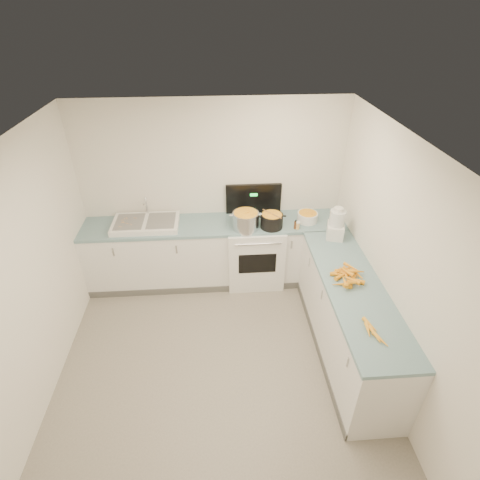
{
  "coord_description": "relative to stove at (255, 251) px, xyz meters",
  "views": [
    {
      "loc": [
        0.03,
        -2.61,
        3.48
      ],
      "look_at": [
        0.3,
        1.1,
        1.05
      ],
      "focal_mm": 28.0,
      "sensor_mm": 36.0,
      "label": 1
    }
  ],
  "objects": [
    {
      "name": "floor",
      "position": [
        -0.55,
        -1.69,
        -0.47
      ],
      "size": [
        3.5,
        4.0,
        0.0
      ],
      "primitive_type": null,
      "color": "gray",
      "rests_on": "ground"
    },
    {
      "name": "ceiling",
      "position": [
        -0.55,
        -1.69,
        2.03
      ],
      "size": [
        3.5,
        4.0,
        0.0
      ],
      "primitive_type": null,
      "rotation": [
        3.14,
        0.0,
        0.0
      ],
      "color": "white",
      "rests_on": "ground"
    },
    {
      "name": "wall_back",
      "position": [
        -0.55,
        0.31,
        0.78
      ],
      "size": [
        3.5,
        0.0,
        2.5
      ],
      "primitive_type": null,
      "rotation": [
        1.57,
        0.0,
        0.0
      ],
      "color": "white",
      "rests_on": "ground"
    },
    {
      "name": "wall_left",
      "position": [
        -2.3,
        -1.69,
        0.78
      ],
      "size": [
        0.0,
        4.0,
        2.5
      ],
      "primitive_type": null,
      "rotation": [
        1.57,
        0.0,
        1.57
      ],
      "color": "white",
      "rests_on": "ground"
    },
    {
      "name": "wall_right",
      "position": [
        1.2,
        -1.69,
        0.78
      ],
      "size": [
        0.0,
        4.0,
        2.5
      ],
      "primitive_type": null,
      "rotation": [
        1.57,
        0.0,
        -1.57
      ],
      "color": "white",
      "rests_on": "ground"
    },
    {
      "name": "counter_back",
      "position": [
        -0.55,
        0.01,
        -0.0
      ],
      "size": [
        3.5,
        0.62,
        0.94
      ],
      "color": "white",
      "rests_on": "ground"
    },
    {
      "name": "counter_right",
      "position": [
        0.9,
        -1.39,
        -0.0
      ],
      "size": [
        0.62,
        2.2,
        0.94
      ],
      "color": "white",
      "rests_on": "ground"
    },
    {
      "name": "stove",
      "position": [
        0.0,
        0.0,
        0.0
      ],
      "size": [
        0.76,
        0.65,
        1.36
      ],
      "color": "white",
      "rests_on": "ground"
    },
    {
      "name": "sink",
      "position": [
        -1.45,
        0.02,
        0.5
      ],
      "size": [
        0.86,
        0.52,
        0.31
      ],
      "color": "white",
      "rests_on": "counter_back"
    },
    {
      "name": "steel_pot",
      "position": [
        -0.14,
        -0.14,
        0.57
      ],
      "size": [
        0.4,
        0.4,
        0.25
      ],
      "primitive_type": "cylinder",
      "rotation": [
        0.0,
        0.0,
        -0.2
      ],
      "color": "silver",
      "rests_on": "stove"
    },
    {
      "name": "black_pot",
      "position": [
        0.2,
        -0.14,
        0.55
      ],
      "size": [
        0.36,
        0.36,
        0.21
      ],
      "primitive_type": "cylinder",
      "rotation": [
        0.0,
        0.0,
        -0.25
      ],
      "color": "black",
      "rests_on": "stove"
    },
    {
      "name": "wooden_spoon",
      "position": [
        0.2,
        -0.14,
        0.66
      ],
      "size": [
        0.21,
        0.26,
        0.01
      ],
      "primitive_type": "cylinder",
      "rotation": [
        1.57,
        0.0,
        0.68
      ],
      "color": "#AD7A47",
      "rests_on": "black_pot"
    },
    {
      "name": "mixing_bowl",
      "position": [
        0.7,
        -0.02,
        0.53
      ],
      "size": [
        0.34,
        0.34,
        0.13
      ],
      "primitive_type": "cylinder",
      "rotation": [
        0.0,
        0.0,
        -0.3
      ],
      "color": "white",
      "rests_on": "counter_back"
    },
    {
      "name": "extract_bottle",
      "position": [
        0.5,
        -0.2,
        0.52
      ],
      "size": [
        0.04,
        0.04,
        0.1
      ],
      "primitive_type": "cylinder",
      "color": "#593319",
      "rests_on": "counter_back"
    },
    {
      "name": "spice_jar",
      "position": [
        0.53,
        -0.21,
        0.51
      ],
      "size": [
        0.05,
        0.05,
        0.09
      ],
      "primitive_type": "cylinder",
      "color": "#E5B266",
      "rests_on": "counter_back"
    },
    {
      "name": "food_processor",
      "position": [
        0.95,
        -0.43,
        0.64
      ],
      "size": [
        0.26,
        0.29,
        0.41
      ],
      "color": "white",
      "rests_on": "counter_right"
    },
    {
      "name": "carrot_pile",
      "position": [
        0.87,
        -1.26,
        0.5
      ],
      "size": [
        0.4,
        0.41,
        0.09
      ],
      "color": "#FCA41E",
      "rests_on": "counter_right"
    },
    {
      "name": "peeled_carrots",
      "position": [
        0.84,
        -2.04,
        0.49
      ],
      "size": [
        0.16,
        0.36,
        0.04
      ],
      "color": "#FFA926",
      "rests_on": "counter_right"
    },
    {
      "name": "peelings",
      "position": [
        -1.69,
        0.01,
        0.54
      ],
      "size": [
        0.2,
        0.27,
        0.01
      ],
      "color": "tan",
      "rests_on": "sink"
    }
  ]
}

